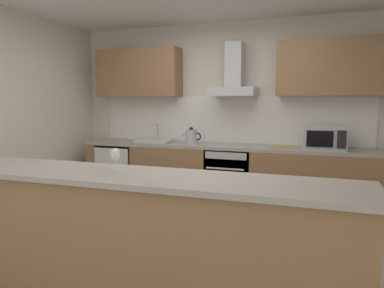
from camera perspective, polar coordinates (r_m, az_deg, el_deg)
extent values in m
cube|color=gray|center=(3.66, -2.03, -17.44)|extent=(5.55, 4.89, 0.02)
cube|color=silver|center=(5.26, 5.90, 4.67)|extent=(5.55, 0.12, 2.60)
cube|color=white|center=(5.19, 5.71, 3.88)|extent=(3.87, 0.02, 0.66)
cube|color=olive|center=(5.00, 4.76, -5.49)|extent=(4.01, 0.60, 0.86)
cube|color=#9E998E|center=(4.92, 4.81, -0.36)|extent=(4.01, 0.60, 0.04)
cube|color=olive|center=(2.77, -9.02, -15.00)|extent=(3.16, 0.52, 0.93)
cube|color=#9E998E|center=(2.63, -9.21, -5.14)|extent=(3.26, 0.64, 0.04)
cube|color=olive|center=(5.52, -8.46, 11.07)|extent=(1.28, 0.32, 0.70)
cube|color=olive|center=(4.90, 21.02, 11.26)|extent=(1.28, 0.32, 0.70)
cube|color=slate|center=(4.94, 6.13, -5.29)|extent=(0.60, 0.56, 0.80)
cube|color=black|center=(4.68, 5.30, -6.77)|extent=(0.50, 0.02, 0.48)
cube|color=#B7BABC|center=(4.60, 5.35, -1.87)|extent=(0.54, 0.02, 0.09)
cylinder|color=#B7BABC|center=(4.60, 5.23, -3.95)|extent=(0.49, 0.02, 0.02)
cube|color=white|center=(5.57, -11.08, -4.37)|extent=(0.58, 0.56, 0.85)
cube|color=silver|center=(5.33, -12.66, -4.91)|extent=(0.55, 0.02, 0.80)
cylinder|color=#B7BABC|center=(5.19, -10.72, -4.70)|extent=(0.02, 0.02, 0.38)
cube|color=#B7BABC|center=(4.70, 20.35, 0.98)|extent=(0.50, 0.36, 0.30)
cube|color=black|center=(4.51, 19.62, 0.79)|extent=(0.30, 0.02, 0.19)
cube|color=black|center=(4.52, 22.67, 0.67)|extent=(0.10, 0.01, 0.21)
cube|color=silver|center=(5.24, -5.95, 0.52)|extent=(0.50, 0.40, 0.04)
cylinder|color=#B7BABC|center=(5.34, -5.38, 1.81)|extent=(0.03, 0.03, 0.26)
cylinder|color=#B7BABC|center=(5.26, -5.76, 3.04)|extent=(0.03, 0.16, 0.03)
cylinder|color=#B7BABC|center=(4.97, -0.12, 1.13)|extent=(0.15, 0.15, 0.20)
sphere|color=black|center=(4.97, -0.13, 2.42)|extent=(0.06, 0.06, 0.06)
cone|color=#B7BABC|center=(5.01, -1.20, 1.62)|extent=(0.09, 0.04, 0.07)
torus|color=black|center=(4.94, 0.86, 1.21)|extent=(0.11, 0.02, 0.11)
cube|color=#B7BABC|center=(4.93, 6.57, 8.25)|extent=(0.62, 0.45, 0.12)
cube|color=#B7BABC|center=(5.00, 6.76, 12.35)|extent=(0.22, 0.22, 0.60)
cylinder|color=silver|center=(2.73, -12.03, -4.29)|extent=(0.07, 0.07, 0.01)
cylinder|color=silver|center=(2.72, -12.05, -3.30)|extent=(0.01, 0.01, 0.09)
ellipsoid|color=silver|center=(2.71, -12.09, -1.65)|extent=(0.08, 0.08, 0.10)
cube|color=tan|center=(4.73, 14.57, -0.47)|extent=(0.36, 0.25, 0.02)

